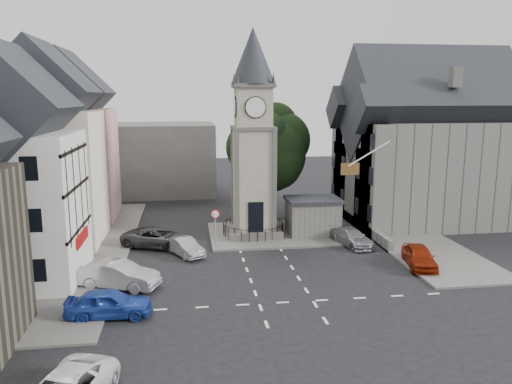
{
  "coord_description": "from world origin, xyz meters",
  "views": [
    {
      "loc": [
        -5.24,
        -30.71,
        11.12
      ],
      "look_at": [
        -0.19,
        5.0,
        4.18
      ],
      "focal_mm": 35.0,
      "sensor_mm": 36.0,
      "label": 1
    }
  ],
  "objects": [
    {
      "name": "ground",
      "position": [
        0.0,
        0.0,
        0.0
      ],
      "size": [
        120.0,
        120.0,
        0.0
      ],
      "primitive_type": "plane",
      "color": "black",
      "rests_on": "ground"
    },
    {
      "name": "pavement_west",
      "position": [
        -12.5,
        6.0,
        0.07
      ],
      "size": [
        6.0,
        30.0,
        0.14
      ],
      "primitive_type": "cube",
      "color": "#595651",
      "rests_on": "ground"
    },
    {
      "name": "pavement_east",
      "position": [
        12.0,
        8.0,
        0.07
      ],
      "size": [
        6.0,
        26.0,
        0.14
      ],
      "primitive_type": "cube",
      "color": "#595651",
      "rests_on": "ground"
    },
    {
      "name": "central_island",
      "position": [
        1.5,
        8.0,
        0.08
      ],
      "size": [
        10.0,
        8.0,
        0.16
      ],
      "primitive_type": "cube",
      "color": "#595651",
      "rests_on": "ground"
    },
    {
      "name": "road_markings",
      "position": [
        0.0,
        -5.5,
        0.01
      ],
      "size": [
        20.0,
        8.0,
        0.01
      ],
      "primitive_type": "cube",
      "color": "silver",
      "rests_on": "ground"
    },
    {
      "name": "clock_tower",
      "position": [
        0.0,
        7.99,
        8.12
      ],
      "size": [
        4.86,
        4.86,
        16.25
      ],
      "color": "#4C4944",
      "rests_on": "ground"
    },
    {
      "name": "stone_shelter",
      "position": [
        4.8,
        7.5,
        1.55
      ],
      "size": [
        4.3,
        3.3,
        3.08
      ],
      "color": "slate",
      "rests_on": "ground"
    },
    {
      "name": "town_tree",
      "position": [
        2.0,
        13.0,
        6.97
      ],
      "size": [
        7.2,
        7.2,
        10.8
      ],
      "color": "black",
      "rests_on": "ground"
    },
    {
      "name": "warning_sign_post",
      "position": [
        -3.2,
        5.43,
        2.03
      ],
      "size": [
        0.7,
        0.19,
        2.85
      ],
      "color": "black",
      "rests_on": "ground"
    },
    {
      "name": "terrace_pink",
      "position": [
        -15.5,
        16.0,
        6.58
      ],
      "size": [
        8.1,
        7.6,
        12.8
      ],
      "color": "tan",
      "rests_on": "ground"
    },
    {
      "name": "terrace_cream",
      "position": [
        -15.5,
        8.0,
        6.58
      ],
      "size": [
        8.1,
        7.6,
        12.8
      ],
      "color": "#EEDDC8",
      "rests_on": "ground"
    },
    {
      "name": "terrace_tudor",
      "position": [
        -15.5,
        0.0,
        6.19
      ],
      "size": [
        8.1,
        7.6,
        12.0
      ],
      "color": "silver",
      "rests_on": "ground"
    },
    {
      "name": "backdrop_west",
      "position": [
        -12.0,
        28.0,
        4.0
      ],
      "size": [
        20.0,
        10.0,
        8.0
      ],
      "primitive_type": "cube",
      "color": "#4C4944",
      "rests_on": "ground"
    },
    {
      "name": "east_building",
      "position": [
        15.59,
        11.0,
        6.26
      ],
      "size": [
        14.4,
        11.4,
        12.6
      ],
      "color": "slate",
      "rests_on": "ground"
    },
    {
      "name": "east_boundary_wall",
      "position": [
        9.2,
        10.0,
        0.45
      ],
      "size": [
        0.4,
        16.0,
        0.9
      ],
      "primitive_type": "cube",
      "color": "slate",
      "rests_on": "ground"
    },
    {
      "name": "flagpole",
      "position": [
        8.0,
        4.0,
        7.0
      ],
      "size": [
        3.68,
        0.1,
        2.74
      ],
      "color": "white",
      "rests_on": "ground"
    },
    {
      "name": "car_west_blue",
      "position": [
        -9.34,
        -6.0,
        0.73
      ],
      "size": [
        4.36,
        1.86,
        1.47
      ],
      "primitive_type": "imported",
      "rotation": [
        0.0,
        0.0,
        1.54
      ],
      "color": "#1C3B9E",
      "rests_on": "ground"
    },
    {
      "name": "car_west_silver",
      "position": [
        -9.33,
        -2.01,
        0.79
      ],
      "size": [
        5.06,
        3.29,
        1.58
      ],
      "primitive_type": "imported",
      "rotation": [
        0.0,
        0.0,
        1.2
      ],
      "color": "#AFB2B8",
      "rests_on": "ground"
    },
    {
      "name": "car_west_grey",
      "position": [
        -7.5,
        5.86,
        0.74
      ],
      "size": [
        5.84,
        4.19,
        1.48
      ],
      "primitive_type": "imported",
      "rotation": [
        0.0,
        0.0,
        1.2
      ],
      "color": "#323335",
      "rests_on": "ground"
    },
    {
      "name": "car_island_silver",
      "position": [
        -5.5,
        3.64,
        0.62
      ],
      "size": [
        3.0,
        3.95,
        1.25
      ],
      "primitive_type": "imported",
      "rotation": [
        0.0,
        0.0,
        0.51
      ],
      "color": "#95969D",
      "rests_on": "ground"
    },
    {
      "name": "car_island_east",
      "position": [
        7.0,
        4.3,
        0.63
      ],
      "size": [
        2.77,
        4.61,
        1.25
      ],
      "primitive_type": "imported",
      "rotation": [
        0.0,
        0.0,
        0.25
      ],
      "color": "gray",
      "rests_on": "ground"
    },
    {
      "name": "car_east_red",
      "position": [
        9.85,
        -1.02,
        0.72
      ],
      "size": [
        2.51,
        4.47,
        1.44
      ],
      "primitive_type": "imported",
      "rotation": [
        0.0,
        0.0,
        -0.2
      ],
      "color": "maroon",
      "rests_on": "ground"
    },
    {
      "name": "pedestrian",
      "position": [
        11.04,
        8.35,
        0.86
      ],
      "size": [
        0.63,
        0.42,
        1.72
      ],
      "primitive_type": "imported",
      "rotation": [
        0.0,
        0.0,
        3.15
      ],
      "color": "#AD9D8F",
      "rests_on": "ground"
    }
  ]
}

